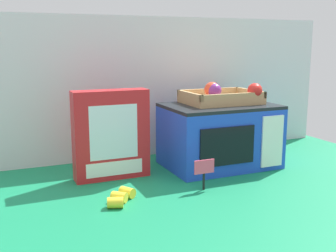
# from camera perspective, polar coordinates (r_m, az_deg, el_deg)

# --- Properties ---
(ground_plane) EXTENTS (1.70, 1.70, 0.00)m
(ground_plane) POSITION_cam_1_polar(r_m,az_deg,el_deg) (1.54, 2.15, -6.25)
(ground_plane) COLOR #147A4C
(ground_plane) RESTS_ON ground
(display_back_panel) EXTENTS (1.61, 0.03, 0.57)m
(display_back_panel) POSITION_cam_1_polar(r_m,az_deg,el_deg) (1.74, -1.78, 5.39)
(display_back_panel) COLOR silver
(display_back_panel) RESTS_ON ground
(toy_microwave) EXTENTS (0.41, 0.28, 0.24)m
(toy_microwave) POSITION_cam_1_polar(r_m,az_deg,el_deg) (1.60, 7.11, -1.28)
(toy_microwave) COLOR blue
(toy_microwave) RESTS_ON ground
(food_groups_crate) EXTENTS (0.28, 0.21, 0.08)m
(food_groups_crate) POSITION_cam_1_polar(r_m,az_deg,el_deg) (1.60, 7.48, 4.00)
(food_groups_crate) COLOR tan
(food_groups_crate) RESTS_ON toy_microwave
(cookie_set_box) EXTENTS (0.26, 0.07, 0.31)m
(cookie_set_box) POSITION_cam_1_polar(r_m,az_deg,el_deg) (1.44, -7.83, -1.21)
(cookie_set_box) COLOR red
(cookie_set_box) RESTS_ON ground
(price_sign) EXTENTS (0.07, 0.01, 0.10)m
(price_sign) POSITION_cam_1_polar(r_m,az_deg,el_deg) (1.34, 5.00, -6.04)
(price_sign) COLOR black
(price_sign) RESTS_ON ground
(loose_toy_banana) EXTENTS (0.11, 0.12, 0.03)m
(loose_toy_banana) POSITION_cam_1_polar(r_m,az_deg,el_deg) (1.25, -6.53, -9.72)
(loose_toy_banana) COLOR yellow
(loose_toy_banana) RESTS_ON ground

